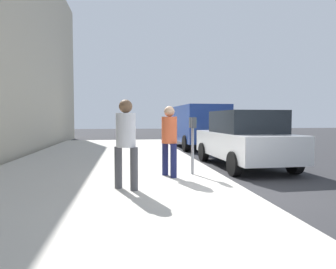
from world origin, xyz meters
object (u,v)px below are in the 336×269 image
(parked_sedan_near, at_px, (244,139))
(parked_van_far, at_px, (196,124))
(parking_meter, at_px, (193,133))
(pedestrian_bystander, at_px, (126,137))
(pedestrian_at_meter, at_px, (169,136))

(parked_sedan_near, bearing_deg, parked_van_far, 0.01)
(parked_sedan_near, relative_size, parked_van_far, 0.85)
(parking_meter, distance_m, parked_van_far, 8.35)
(pedestrian_bystander, distance_m, parked_van_far, 10.16)
(parked_van_far, bearing_deg, parking_meter, 165.78)
(parking_meter, xyz_separation_m, parked_sedan_near, (1.74, -2.05, -0.27))
(parking_meter, relative_size, parked_sedan_near, 0.32)
(pedestrian_at_meter, bearing_deg, pedestrian_bystander, -155.84)
(pedestrian_at_meter, relative_size, parked_van_far, 0.32)
(parking_meter, distance_m, pedestrian_bystander, 2.14)
(pedestrian_bystander, distance_m, parked_sedan_near, 4.84)
(pedestrian_bystander, xyz_separation_m, parked_van_far, (9.47, -3.69, 0.08))
(parked_sedan_near, xyz_separation_m, parked_van_far, (6.35, 0.00, 0.36))
(parked_sedan_near, bearing_deg, pedestrian_bystander, 130.19)
(parking_meter, relative_size, parked_van_far, 0.27)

